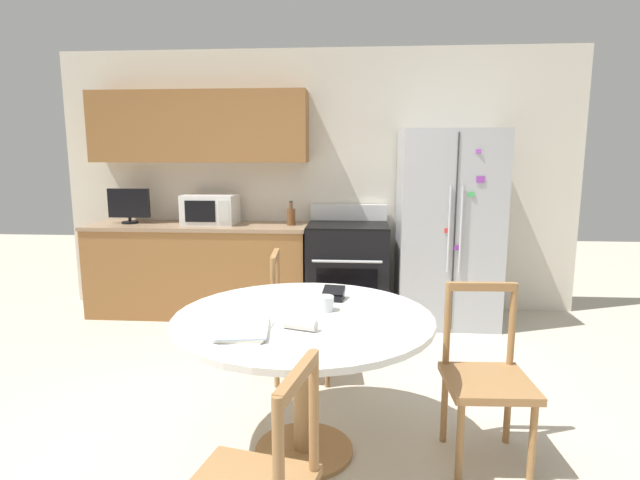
# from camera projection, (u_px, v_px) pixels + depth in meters

# --- Properties ---
(ground_plane) EXTENTS (14.00, 14.00, 0.00)m
(ground_plane) POSITION_uv_depth(u_px,v_px,m) (278.00, 447.00, 2.70)
(ground_plane) COLOR beige
(back_wall) EXTENTS (5.20, 0.44, 2.60)m
(back_wall) POSITION_uv_depth(u_px,v_px,m) (286.00, 168.00, 5.03)
(back_wall) COLOR silver
(back_wall) RESTS_ON ground_plane
(kitchen_counter) EXTENTS (2.15, 0.64, 0.90)m
(kitchen_counter) POSITION_uv_depth(u_px,v_px,m) (200.00, 269.00, 4.96)
(kitchen_counter) COLOR #936033
(kitchen_counter) RESTS_ON ground_plane
(refrigerator) EXTENTS (0.90, 0.74, 1.79)m
(refrigerator) POSITION_uv_depth(u_px,v_px,m) (447.00, 228.00, 4.65)
(refrigerator) COLOR #B2B5BA
(refrigerator) RESTS_ON ground_plane
(oven_range) EXTENTS (0.77, 0.68, 1.08)m
(oven_range) POSITION_uv_depth(u_px,v_px,m) (348.00, 270.00, 4.83)
(oven_range) COLOR black
(oven_range) RESTS_ON ground_plane
(microwave) EXTENTS (0.50, 0.39, 0.29)m
(microwave) POSITION_uv_depth(u_px,v_px,m) (211.00, 209.00, 4.89)
(microwave) COLOR white
(microwave) RESTS_ON kitchen_counter
(countertop_tv) EXTENTS (0.41, 0.16, 0.35)m
(countertop_tv) POSITION_uv_depth(u_px,v_px,m) (129.00, 205.00, 4.92)
(countertop_tv) COLOR black
(countertop_tv) RESTS_ON kitchen_counter
(counter_bottle) EXTENTS (0.08, 0.08, 0.23)m
(counter_bottle) POSITION_uv_depth(u_px,v_px,m) (291.00, 216.00, 4.81)
(counter_bottle) COLOR brown
(counter_bottle) RESTS_ON kitchen_counter
(dining_table) EXTENTS (1.32, 1.32, 0.76)m
(dining_table) POSITION_uv_depth(u_px,v_px,m) (304.00, 339.00, 2.56)
(dining_table) COLOR white
(dining_table) RESTS_ON ground_plane
(dining_chair_right) EXTENTS (0.44, 0.44, 0.90)m
(dining_chair_right) POSITION_uv_depth(u_px,v_px,m) (486.00, 379.00, 2.55)
(dining_chair_right) COLOR #9E7042
(dining_chair_right) RESTS_ON ground_plane
(dining_chair_far) EXTENTS (0.45, 0.45, 0.90)m
(dining_chair_far) POSITION_uv_depth(u_px,v_px,m) (299.00, 318.00, 3.51)
(dining_chair_far) COLOR #9E7042
(dining_chair_far) RESTS_ON ground_plane
(candle_glass) EXTENTS (0.09, 0.09, 0.08)m
(candle_glass) POSITION_uv_depth(u_px,v_px,m) (325.00, 304.00, 2.61)
(candle_glass) COLOR silver
(candle_glass) RESTS_ON dining_table
(folded_napkin) EXTENTS (0.17, 0.10, 0.05)m
(folded_napkin) POSITION_uv_depth(u_px,v_px,m) (300.00, 324.00, 2.32)
(folded_napkin) COLOR silver
(folded_napkin) RESTS_ON dining_table
(wallet) EXTENTS (0.14, 0.14, 0.07)m
(wallet) POSITION_uv_depth(u_px,v_px,m) (333.00, 295.00, 2.81)
(wallet) COLOR black
(wallet) RESTS_ON dining_table
(mail_stack) EXTENTS (0.26, 0.32, 0.02)m
(mail_stack) POSITION_uv_depth(u_px,v_px,m) (244.00, 330.00, 2.28)
(mail_stack) COLOR white
(mail_stack) RESTS_ON dining_table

